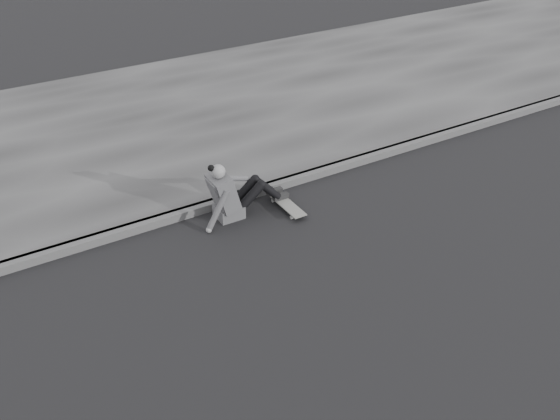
% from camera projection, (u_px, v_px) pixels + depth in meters
% --- Properties ---
extents(ground, '(80.00, 80.00, 0.00)m').
position_uv_depth(ground, '(522.00, 224.00, 8.66)').
color(ground, black).
rests_on(ground, ground).
extents(curb, '(24.00, 0.16, 0.12)m').
position_uv_depth(curb, '(401.00, 148.00, 10.49)').
color(curb, '#4D4D4D').
rests_on(curb, ground).
extents(sidewalk, '(24.00, 6.00, 0.12)m').
position_uv_depth(sidewalk, '(304.00, 90.00, 12.68)').
color(sidewalk, '#3C3C3C').
rests_on(sidewalk, ground).
extents(skateboard, '(0.20, 0.78, 0.09)m').
position_uv_depth(skateboard, '(287.00, 205.00, 8.95)').
color(skateboard, '#969591').
rests_on(skateboard, ground).
extents(seated_woman, '(1.38, 0.46, 0.88)m').
position_uv_depth(seated_woman, '(232.00, 193.00, 8.65)').
color(seated_woman, '#4D4E50').
rests_on(seated_woman, ground).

